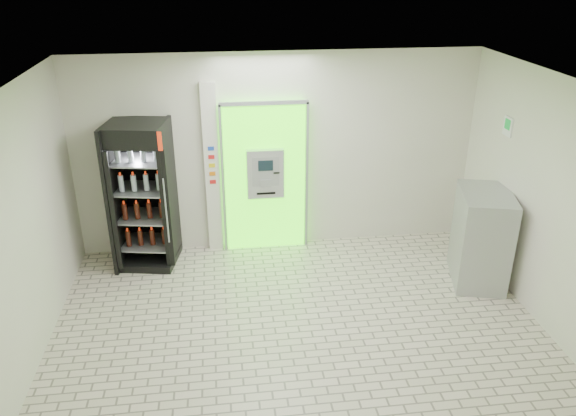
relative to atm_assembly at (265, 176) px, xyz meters
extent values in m
plane|color=beige|center=(0.20, -2.41, -1.17)|extent=(6.00, 6.00, 0.00)
plane|color=silver|center=(0.20, 0.09, 0.33)|extent=(6.00, 0.00, 6.00)
plane|color=silver|center=(0.20, -4.91, 0.33)|extent=(6.00, 0.00, 6.00)
plane|color=silver|center=(-2.80, -2.41, 0.33)|extent=(0.00, 5.00, 5.00)
plane|color=silver|center=(3.20, -2.41, 0.33)|extent=(0.00, 5.00, 5.00)
plane|color=white|center=(0.20, -2.41, 1.83)|extent=(6.00, 6.00, 0.00)
cube|color=#3EF00E|center=(0.00, 0.02, -0.02)|extent=(1.20, 0.12, 2.30)
cube|color=gray|center=(0.00, -0.05, 1.13)|extent=(1.28, 0.04, 0.06)
cube|color=gray|center=(-0.63, -0.05, -0.02)|extent=(0.04, 0.04, 2.30)
cube|color=gray|center=(0.63, -0.05, -0.02)|extent=(0.04, 0.04, 2.30)
cube|color=black|center=(0.10, -0.04, -0.67)|extent=(0.62, 0.01, 0.67)
cube|color=black|center=(-0.34, -0.04, 0.81)|extent=(0.22, 0.01, 0.18)
cube|color=#A4A7AB|center=(0.00, -0.09, 0.08)|extent=(0.55, 0.12, 0.75)
cube|color=black|center=(0.00, -0.16, 0.23)|extent=(0.22, 0.01, 0.16)
cube|color=gray|center=(0.00, -0.16, -0.05)|extent=(0.16, 0.01, 0.12)
cube|color=black|center=(0.16, -0.16, 0.11)|extent=(0.09, 0.01, 0.02)
cube|color=black|center=(0.00, -0.16, -0.21)|extent=(0.28, 0.01, 0.03)
cube|color=silver|center=(-0.78, 0.04, 0.13)|extent=(0.22, 0.10, 2.60)
cube|color=#193FB2|center=(-0.78, -0.02, 0.48)|extent=(0.09, 0.01, 0.06)
cube|color=red|center=(-0.78, -0.02, 0.35)|extent=(0.09, 0.01, 0.06)
cube|color=yellow|center=(-0.78, -0.02, 0.22)|extent=(0.09, 0.01, 0.06)
cube|color=orange|center=(-0.78, -0.02, 0.09)|extent=(0.09, 0.01, 0.06)
cube|color=red|center=(-0.78, -0.02, -0.04)|extent=(0.09, 0.01, 0.06)
cube|color=black|center=(-1.78, -0.29, -0.10)|extent=(0.92, 0.86, 2.14)
cube|color=black|center=(-1.78, 0.05, -0.10)|extent=(0.80, 0.20, 2.14)
cube|color=red|center=(-1.78, -0.65, 0.83)|extent=(0.78, 0.15, 0.26)
cube|color=white|center=(-1.78, -0.65, 0.83)|extent=(0.44, 0.09, 0.08)
cube|color=black|center=(-1.78, -0.29, -1.12)|extent=(0.92, 0.86, 0.11)
cylinder|color=gray|center=(-1.43, -0.67, -0.19)|extent=(0.03, 0.03, 0.96)
cube|color=gray|center=(-1.78, -0.29, -0.85)|extent=(0.78, 0.73, 0.02)
cube|color=gray|center=(-1.78, -0.29, -0.42)|extent=(0.78, 0.73, 0.02)
cube|color=gray|center=(-1.78, -0.29, 0.01)|extent=(0.78, 0.73, 0.02)
cube|color=gray|center=(-1.78, -0.29, 0.44)|extent=(0.78, 0.73, 0.02)
cube|color=#A4A7AB|center=(2.86, -1.38, -0.51)|extent=(0.89, 1.12, 1.32)
cube|color=gray|center=(2.53, -1.38, -0.45)|extent=(0.25, 0.94, 0.01)
cube|color=white|center=(3.19, -1.01, 0.95)|extent=(0.02, 0.22, 0.26)
cube|color=#0C8A2D|center=(3.18, -1.01, 0.98)|extent=(0.00, 0.14, 0.14)
camera|label=1|loc=(-0.66, -7.86, 3.04)|focal=35.00mm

